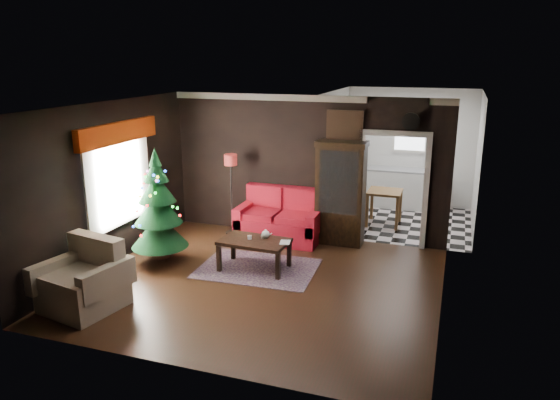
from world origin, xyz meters
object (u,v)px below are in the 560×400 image
(curio_cabinet, at_px, (340,195))
(christmas_tree, at_px, (158,206))
(loveseat, at_px, (280,216))
(kitchen_table, at_px, (384,208))
(floor_lamp, at_px, (231,195))
(armchair, at_px, (82,278))
(coffee_table, at_px, (254,254))
(teapot, at_px, (266,234))
(wall_clock, at_px, (411,121))

(curio_cabinet, relative_size, christmas_tree, 1.02)
(loveseat, bearing_deg, kitchen_table, 42.51)
(floor_lamp, relative_size, kitchen_table, 2.18)
(armchair, bearing_deg, christmas_tree, 96.55)
(loveseat, distance_m, coffee_table, 1.56)
(teapot, height_order, wall_clock, wall_clock)
(loveseat, height_order, coffee_table, loveseat)
(kitchen_table, bearing_deg, floor_lamp, -150.15)
(floor_lamp, distance_m, coffee_table, 1.99)
(armchair, distance_m, teapot, 2.99)
(christmas_tree, bearing_deg, teapot, 13.16)
(floor_lamp, bearing_deg, christmas_tree, -106.53)
(loveseat, relative_size, floor_lamp, 1.04)
(loveseat, xyz_separation_m, kitchen_table, (1.80, 1.65, -0.12))
(loveseat, xyz_separation_m, floor_lamp, (-1.03, 0.03, 0.33))
(armchair, relative_size, kitchen_table, 1.38)
(floor_lamp, distance_m, christmas_tree, 1.93)
(floor_lamp, relative_size, coffee_table, 1.43)
(armchair, xyz_separation_m, kitchen_table, (3.52, 5.32, -0.08))
(coffee_table, bearing_deg, loveseat, 92.73)
(armchair, distance_m, kitchen_table, 6.38)
(kitchen_table, bearing_deg, coffee_table, -118.45)
(teapot, bearing_deg, armchair, -130.55)
(curio_cabinet, relative_size, kitchen_table, 2.53)
(coffee_table, height_order, teapot, teapot)
(loveseat, bearing_deg, christmas_tree, -130.98)
(christmas_tree, height_order, wall_clock, wall_clock)
(christmas_tree, bearing_deg, kitchen_table, 45.74)
(armchair, height_order, coffee_table, armchair)
(curio_cabinet, height_order, armchair, curio_cabinet)
(armchair, xyz_separation_m, teapot, (1.94, 2.27, 0.14))
(christmas_tree, height_order, kitchen_table, christmas_tree)
(wall_clock, distance_m, kitchen_table, 2.43)
(loveseat, height_order, christmas_tree, christmas_tree)
(coffee_table, bearing_deg, armchair, -130.10)
(floor_lamp, relative_size, teapot, 10.39)
(curio_cabinet, relative_size, floor_lamp, 1.16)
(coffee_table, height_order, kitchen_table, kitchen_table)
(floor_lamp, xyz_separation_m, coffee_table, (1.10, -1.56, -0.56))
(teapot, bearing_deg, curio_cabinet, 60.16)
(christmas_tree, height_order, armchair, christmas_tree)
(curio_cabinet, bearing_deg, coffee_table, -121.50)
(loveseat, xyz_separation_m, wall_clock, (2.35, 0.40, 1.88))
(wall_clock, xyz_separation_m, kitchen_table, (-0.55, 1.25, -2.00))
(loveseat, xyz_separation_m, christmas_tree, (-1.58, -1.81, 0.55))
(loveseat, relative_size, christmas_tree, 0.91)
(loveseat, bearing_deg, teapot, -80.85)
(loveseat, relative_size, curio_cabinet, 0.89)
(kitchen_table, bearing_deg, armchair, -123.51)
(floor_lamp, height_order, kitchen_table, floor_lamp)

